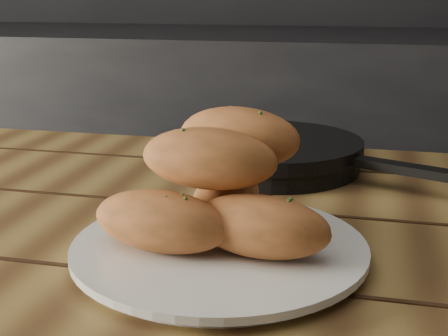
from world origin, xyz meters
The scene contains 5 objects.
counter centered at (0.00, 1.70, 0.45)m, with size 2.80×0.60×0.90m, color black.
table centered at (0.56, 0.66, 0.65)m, with size 1.57×0.88×0.75m.
plate centered at (0.56, 0.61, 0.76)m, with size 0.30×0.30×0.02m.
bread_rolls centered at (0.56, 0.62, 0.82)m, with size 0.24×0.19×0.13m.
skillet centered at (0.56, 0.95, 0.77)m, with size 0.39×0.27×0.05m.
Camera 1 is at (0.69, 0.05, 1.01)m, focal length 50.00 mm.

